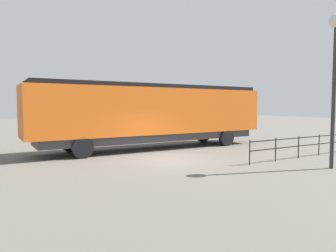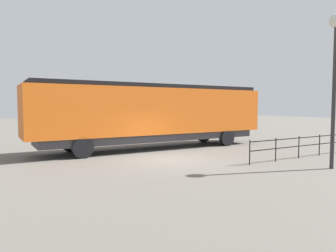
% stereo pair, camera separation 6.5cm
% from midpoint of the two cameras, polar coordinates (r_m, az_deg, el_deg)
% --- Properties ---
extents(ground_plane, '(120.00, 120.00, 0.00)m').
position_cam_midpoint_polar(ground_plane, '(15.28, 0.32, -6.33)').
color(ground_plane, '#666059').
extents(locomotive, '(2.87, 15.13, 3.99)m').
position_cam_midpoint_polar(locomotive, '(19.37, -0.99, 2.47)').
color(locomotive, orange).
rests_on(locomotive, ground_plane).
extents(lamp_post, '(0.59, 0.59, 6.51)m').
position_cam_midpoint_polar(lamp_post, '(14.86, 28.86, 11.62)').
color(lamp_post, '#2D2D2D').
rests_on(lamp_post, ground_plane).
extents(platform_fence, '(0.05, 8.74, 1.14)m').
position_cam_midpoint_polar(platform_fence, '(17.72, 24.97, -2.89)').
color(platform_fence, black).
rests_on(platform_fence, ground_plane).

